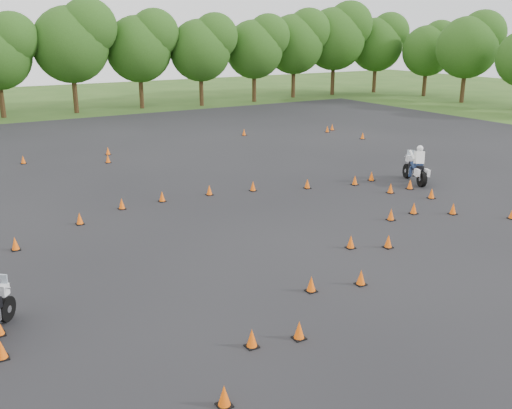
% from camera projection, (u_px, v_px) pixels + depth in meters
% --- Properties ---
extents(ground, '(140.00, 140.00, 0.00)m').
position_uv_depth(ground, '(322.00, 273.00, 17.86)').
color(ground, '#2D5119').
rests_on(ground, ground).
extents(asphalt_pad, '(62.00, 62.00, 0.00)m').
position_uv_depth(asphalt_pad, '(230.00, 220.00, 22.77)').
color(asphalt_pad, black).
rests_on(asphalt_pad, ground).
extents(treeline, '(87.07, 32.27, 10.97)m').
position_uv_depth(treeline, '(89.00, 63.00, 46.41)').
color(treeline, '#244A15').
rests_on(treeline, ground).
extents(traffic_cones, '(36.24, 32.55, 0.45)m').
position_uv_depth(traffic_cones, '(234.00, 219.00, 22.26)').
color(traffic_cones, '#FF5D0A').
rests_on(traffic_cones, asphalt_pad).
extents(rider_white, '(1.62, 2.56, 1.90)m').
position_uv_depth(rider_white, '(415.00, 164.00, 28.23)').
color(rider_white, white).
rests_on(rider_white, ground).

